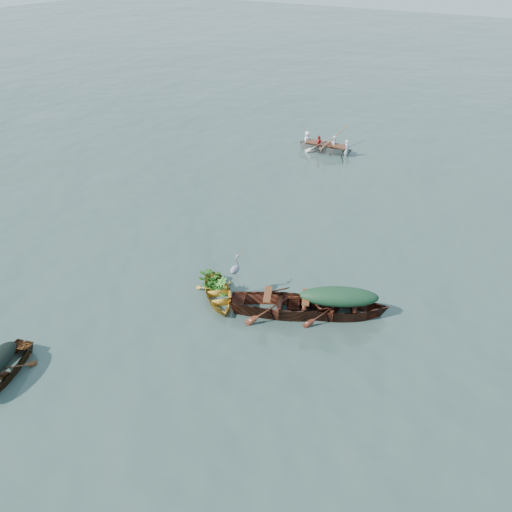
# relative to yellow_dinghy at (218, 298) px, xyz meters

# --- Properties ---
(ground) EXTENTS (140.00, 140.00, 0.00)m
(ground) POSITION_rel_yellow_dinghy_xyz_m (0.28, -0.15, 0.00)
(ground) COLOR #354B42
(ground) RESTS_ON ground
(yellow_dinghy) EXTENTS (2.67, 2.63, 0.67)m
(yellow_dinghy) POSITION_rel_yellow_dinghy_xyz_m (0.00, 0.00, 0.00)
(yellow_dinghy) COLOR gold
(yellow_dinghy) RESTS_ON ground
(green_tarp_boat) EXTENTS (4.12, 2.98, 0.91)m
(green_tarp_boat) POSITION_rel_yellow_dinghy_xyz_m (3.35, 1.13, 0.00)
(green_tarp_boat) COLOR #43170F
(green_tarp_boat) RESTS_ON ground
(open_wooden_boat) EXTENTS (4.59, 3.07, 1.03)m
(open_wooden_boat) POSITION_rel_yellow_dinghy_xyz_m (2.07, 0.44, 0.00)
(open_wooden_boat) COLOR maroon
(open_wooden_boat) RESTS_ON ground
(rowed_boat) EXTENTS (3.86, 1.42, 0.87)m
(rowed_boat) POSITION_rel_yellow_dinghy_xyz_m (-2.30, 12.65, 0.00)
(rowed_boat) COLOR beige
(rowed_boat) RESTS_ON ground
(green_tarp_cover) EXTENTS (2.26, 1.64, 0.52)m
(green_tarp_cover) POSITION_rel_yellow_dinghy_xyz_m (3.35, 1.13, 0.71)
(green_tarp_cover) COLOR #183C22
(green_tarp_cover) RESTS_ON green_tarp_boat
(thwart_benches) EXTENTS (2.35, 1.66, 0.04)m
(thwart_benches) POSITION_rel_yellow_dinghy_xyz_m (2.07, 0.44, 0.54)
(thwart_benches) COLOR #542B13
(thwart_benches) RESTS_ON open_wooden_boat
(heron) EXTENTS (0.48, 0.48, 0.92)m
(heron) POSITION_rel_yellow_dinghy_xyz_m (0.34, 0.43, 0.79)
(heron) COLOR gray
(heron) RESTS_ON yellow_dinghy
(dinghy_weeds) EXTENTS (1.13, 1.13, 0.60)m
(dinghy_weeds) POSITION_rel_yellow_dinghy_xyz_m (-0.38, 0.40, 0.63)
(dinghy_weeds) COLOR #32751E
(dinghy_weeds) RESTS_ON yellow_dinghy
(rowers) EXTENTS (2.72, 1.22, 0.76)m
(rowers) POSITION_rel_yellow_dinghy_xyz_m (-2.30, 12.65, 0.82)
(rowers) COLOR silver
(rowers) RESTS_ON rowed_boat
(oars) EXTENTS (0.79, 2.64, 0.06)m
(oars) POSITION_rel_yellow_dinghy_xyz_m (-2.30, 12.65, 0.47)
(oars) COLOR #A4643E
(oars) RESTS_ON rowed_boat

